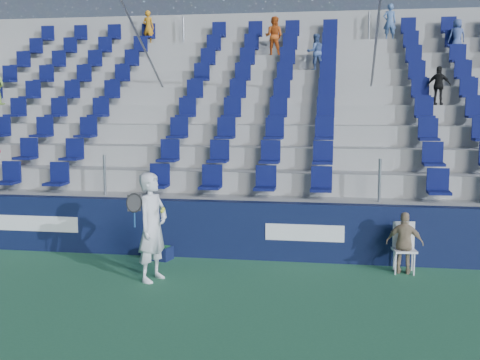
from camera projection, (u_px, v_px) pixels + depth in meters
The scene contains 7 objects.
ground at pixel (199, 306), 9.61m from camera, with size 70.00×70.00×0.00m, color #2E6B47.
sponsor_wall at pixel (233, 230), 12.61m from camera, with size 24.00×0.32×1.20m.
grandstand at pixel (264, 142), 17.41m from camera, with size 24.00×8.17×6.63m.
tennis_player at pixel (152, 227), 10.93m from camera, with size 0.73×0.83×1.99m.
line_judge_chair at pixel (404, 244), 11.57m from camera, with size 0.48×0.49×0.96m.
line_judge at pixel (405, 243), 11.42m from camera, with size 0.70×0.29×1.19m, color tan.
ball_bin at pixel (159, 252), 12.52m from camera, with size 0.58×0.45×0.29m.
Camera 1 is at (2.17, -9.05, 3.20)m, focal length 45.00 mm.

